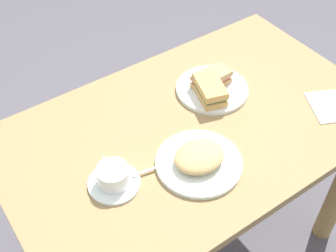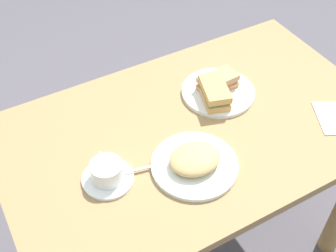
# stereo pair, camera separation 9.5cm
# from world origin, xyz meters

# --- Properties ---
(ground_plane) EXTENTS (6.00, 6.00, 0.00)m
(ground_plane) POSITION_xyz_m (0.00, 0.00, 0.00)
(ground_plane) COLOR #534F56
(dining_table) EXTENTS (1.23, 0.75, 0.75)m
(dining_table) POSITION_xyz_m (0.00, 0.00, 0.60)
(dining_table) COLOR olive
(dining_table) RESTS_ON ground_plane
(sandwich_plate) EXTENTS (0.25, 0.25, 0.01)m
(sandwich_plate) POSITION_xyz_m (-0.15, -0.10, 0.76)
(sandwich_plate) COLOR white
(sandwich_plate) RESTS_ON dining_table
(sandwich_front) EXTENTS (0.13, 0.08, 0.05)m
(sandwich_front) POSITION_xyz_m (-0.16, -0.11, 0.79)
(sandwich_front) COLOR tan
(sandwich_front) RESTS_ON sandwich_plate
(sandwich_back) EXTENTS (0.11, 0.15, 0.06)m
(sandwich_back) POSITION_xyz_m (-0.12, -0.07, 0.80)
(sandwich_back) COLOR tan
(sandwich_back) RESTS_ON sandwich_plate
(coffee_saucer) EXTENTS (0.15, 0.15, 0.01)m
(coffee_saucer) POSITION_xyz_m (0.33, 0.06, 0.76)
(coffee_saucer) COLOR white
(coffee_saucer) RESTS_ON dining_table
(coffee_cup) EXTENTS (0.09, 0.12, 0.06)m
(coffee_cup) POSITION_xyz_m (0.33, 0.06, 0.79)
(coffee_cup) COLOR white
(coffee_cup) RESTS_ON coffee_saucer
(spoon) EXTENTS (0.10, 0.03, 0.01)m
(spoon) POSITION_xyz_m (0.25, 0.07, 0.76)
(spoon) COLOR silver
(spoon) RESTS_ON coffee_saucer
(side_plate) EXTENTS (0.25, 0.25, 0.01)m
(side_plate) POSITION_xyz_m (0.09, 0.14, 0.76)
(side_plate) COLOR white
(side_plate) RESTS_ON dining_table
(side_food_pile) EXTENTS (0.15, 0.13, 0.04)m
(side_food_pile) POSITION_xyz_m (0.09, 0.14, 0.79)
(side_food_pile) COLOR tan
(side_food_pile) RESTS_ON side_plate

